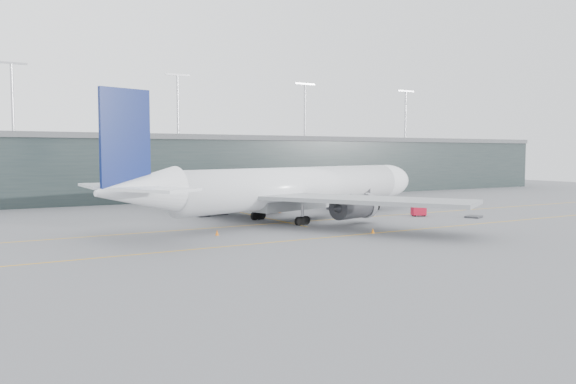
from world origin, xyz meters
TOP-DOWN VIEW (x-y plane):
  - ground at (0.00, 0.00)m, footprint 320.00×320.00m
  - taxiline_a at (0.00, -4.00)m, footprint 160.00×0.25m
  - taxiline_b at (0.00, -20.00)m, footprint 160.00×0.25m
  - taxiline_lead_main at (5.00, 20.00)m, footprint 0.25×60.00m
  - terminal at (-0.00, 58.00)m, footprint 240.00×36.00m
  - main_aircraft at (7.62, -1.96)m, footprint 65.89×60.58m
  - jet_bridge at (22.45, 22.72)m, footprint 3.90×42.71m
  - gse_cart at (29.17, -7.50)m, footprint 2.75×2.27m
  - baggage_dolly at (35.85, -13.70)m, footprint 3.58×3.30m
  - uld_a at (-3.62, 10.19)m, footprint 2.15×1.76m
  - uld_b at (-3.51, 10.57)m, footprint 2.53×2.19m
  - uld_c at (0.45, 11.47)m, footprint 2.16×1.86m
  - cone_nose at (32.39, -4.90)m, footprint 0.40×0.40m
  - cone_wing_stbd at (9.30, -19.99)m, footprint 0.47×0.47m
  - cone_wing_port at (10.96, 9.36)m, footprint 0.42×0.42m
  - cone_tail at (-9.92, -11.25)m, footprint 0.49×0.49m

SIDE VIEW (x-z plane):
  - ground at x=0.00m, z-range 0.00..0.00m
  - taxiline_a at x=0.00m, z-range 0.00..0.02m
  - taxiline_b at x=0.00m, z-range 0.00..0.02m
  - taxiline_lead_main at x=5.00m, z-range 0.00..0.02m
  - baggage_dolly at x=35.85m, z-range 0.03..0.32m
  - cone_nose at x=32.39m, z-range 0.00..0.64m
  - cone_wing_port at x=10.96m, z-range 0.00..0.67m
  - cone_wing_stbd at x=9.30m, z-range 0.00..0.75m
  - cone_tail at x=-9.92m, z-range 0.00..0.78m
  - gse_cart at x=29.17m, z-range 0.09..1.70m
  - uld_c at x=0.45m, z-range 0.04..1.78m
  - uld_a at x=-3.62m, z-range 0.05..1.94m
  - uld_b at x=-3.51m, z-range 0.05..2.07m
  - jet_bridge at x=22.45m, z-range 1.46..7.34m
  - main_aircraft at x=7.62m, z-range -4.13..14.68m
  - terminal at x=0.00m, z-range -6.88..22.12m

